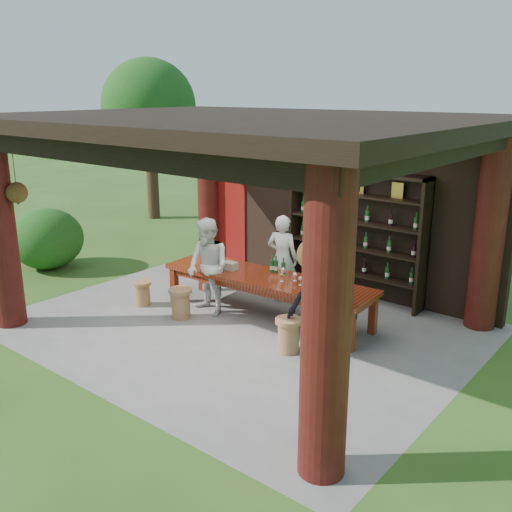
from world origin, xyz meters
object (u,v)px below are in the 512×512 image
Objects in this scene: stool_far_left at (142,293)px; guest_woman at (208,267)px; wine_shelf at (355,235)px; stool_near_right at (288,334)px; tasting_table at (267,282)px; stool_near_left at (181,303)px; napkin_basket at (230,266)px; host at (282,258)px; guest_man at (322,300)px.

guest_woman is (1.23, 0.50, 0.62)m from stool_far_left.
stool_near_right is (0.47, -2.76, -0.94)m from wine_shelf.
tasting_table reaches higher than stool_far_left.
wine_shelf is 3.50m from stool_near_left.
stool_near_right is 2.09× the size of napkin_basket.
stool_near_left reaches higher than stool_far_left.
host is at bearing -132.91° from wine_shelf.
guest_man is (0.82, -2.38, -0.40)m from wine_shelf.
stool_near_right is 2.16m from guest_woman.
tasting_table is 15.25× the size of napkin_basket.
stool_far_left is (-2.80, -2.87, -0.98)m from wine_shelf.
wine_shelf reaches higher than stool_far_left.
stool_near_right is 2.31m from host.
tasting_table is 2.40× the size of guest_man.
stool_near_left is 1.16× the size of stool_far_left.
tasting_table is 0.79m from napkin_basket.
guest_woman reaches higher than stool_near_right.
stool_near_right is at bearing -80.37° from wine_shelf.
host reaches higher than stool_near_left.
host reaches higher than tasting_table.
tasting_table is 1.07m from guest_woman.
tasting_table is at bearing 141.17° from stool_near_right.
guest_woman reaches higher than stool_near_left.
host reaches higher than stool_near_right.
guest_man is at bearing 129.36° from host.
wine_shelf reaches higher than napkin_basket.
host reaches higher than napkin_basket.
stool_near_left is at bearing -113.26° from napkin_basket.
stool_far_left is (-2.14, -1.02, -0.39)m from tasting_table.
stool_far_left is 2.69m from host.
guest_woman reaches higher than napkin_basket.
stool_near_left is 1.10m from napkin_basket.
wine_shelf is 5.17× the size of stool_near_left.
guest_man reaches higher than stool_far_left.
guest_woman is 2.39m from guest_man.
host is 6.39× the size of napkin_basket.
host is at bearing 103.13° from guest_man.
stool_near_left is at bearing -122.25° from wine_shelf.
stool_near_right is at bearing -38.83° from tasting_table.
wine_shelf is at bearing 57.75° from stool_near_left.
stool_near_left is 2.27m from stool_near_right.
wine_shelf is 2.95m from stool_near_right.
stool_far_left is at bearing -134.32° from wine_shelf.
host is (-0.94, -1.01, -0.39)m from wine_shelf.
stool_far_left is 1.46m from guest_woman.
stool_near_right is 0.33× the size of guest_man.
stool_near_right is 3.27m from stool_far_left.
napkin_basket is (-1.42, -1.96, -0.40)m from wine_shelf.
wine_shelf is at bearing 70.35° from tasting_table.
host is at bearing 76.31° from guest_woman.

